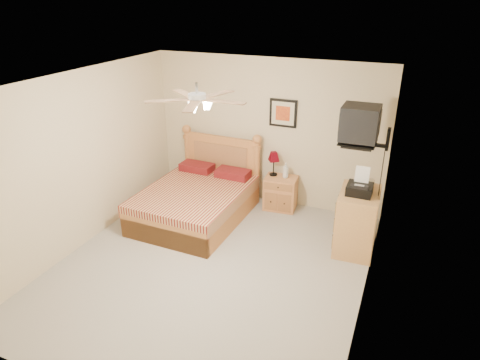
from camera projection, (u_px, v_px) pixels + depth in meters
name	position (u px, v px, depth m)	size (l,w,h in m)	color
floor	(211.00, 266.00, 5.85)	(4.50, 4.50, 0.00)	gray
ceiling	(205.00, 83.00, 4.83)	(4.00, 4.50, 0.04)	white
wall_back	(267.00, 133.00, 7.24)	(4.00, 0.04, 2.50)	beige
wall_front	(84.00, 290.00, 3.44)	(4.00, 0.04, 2.50)	beige
wall_left	(81.00, 161.00, 6.04)	(0.04, 4.50, 2.50)	beige
wall_right	(373.00, 213.00, 4.64)	(0.04, 4.50, 2.50)	beige
bed	(194.00, 184.00, 6.83)	(1.48, 1.94, 1.26)	#BE7639
nightstand	(280.00, 193.00, 7.30)	(0.53, 0.40, 0.57)	#C77746
table_lamp	(274.00, 164.00, 7.21)	(0.23, 0.23, 0.42)	#55020E
lotion_bottle	(286.00, 170.00, 7.14)	(0.10, 0.10, 0.26)	silver
framed_picture	(283.00, 113.00, 6.97)	(0.46, 0.04, 0.46)	black
dresser	(357.00, 221.00, 6.07)	(0.53, 0.77, 0.91)	#BE804C
fax_machine	(361.00, 182.00, 5.77)	(0.34, 0.36, 0.36)	black
magazine_lower	(359.00, 182.00, 6.18)	(0.20, 0.27, 0.03)	beige
magazine_upper	(359.00, 181.00, 6.16)	(0.19, 0.25, 0.02)	tan
wall_tv	(371.00, 127.00, 5.63)	(0.56, 0.46, 0.58)	black
ceiling_fan	(197.00, 99.00, 4.72)	(1.14, 1.14, 0.28)	white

